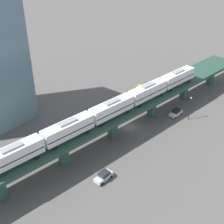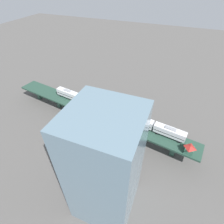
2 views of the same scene
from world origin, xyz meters
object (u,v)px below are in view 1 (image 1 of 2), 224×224
subway_train (112,108)px  street_car_white (176,113)px  street_car_silver (104,176)px  delivery_truck (138,93)px  street_lamp (190,106)px

subway_train → street_car_white: subway_train is taller
street_car_white → street_car_silver: bearing=90.5°
street_car_white → delivery_truck: size_ratio=0.61×
street_car_white → street_lamp: 4.86m
subway_train → street_car_white: bearing=-107.5°
subway_train → street_lamp: subway_train is taller
street_lamp → subway_train: bearing=64.2°
street_car_silver → street_car_white: bearing=-89.5°
street_car_white → delivery_truck: (14.03, -1.81, 0.82)m
street_car_silver → street_car_white: same height
street_car_silver → street_lamp: bearing=-95.9°
subway_train → street_car_silver: subway_train is taller
street_car_silver → street_lamp: (-3.38, -32.92, 3.17)m
street_car_silver → subway_train: bearing=-59.6°
street_car_silver → delivery_truck: delivery_truck is taller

